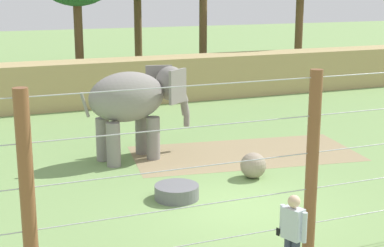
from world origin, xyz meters
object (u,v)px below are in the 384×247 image
Objects in this scene: elephant at (136,100)px; zookeeper at (293,236)px; water_tub at (177,192)px; enrichment_ball at (253,165)px.

zookeeper is at bearing -88.33° from elephant.
water_tub is at bearing -91.62° from elephant.
enrichment_ball reaches higher than water_tub.
enrichment_ball is at bearing -51.58° from elephant.
zookeeper is (-2.15, -5.47, 0.57)m from enrichment_ball.
zookeeper is 4.82m from water_tub.
elephant is 5.13× the size of enrichment_ball.
elephant is 4.08m from water_tub.
water_tub is at bearing 94.25° from zookeeper.
enrichment_ball is 0.43× the size of zookeeper.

